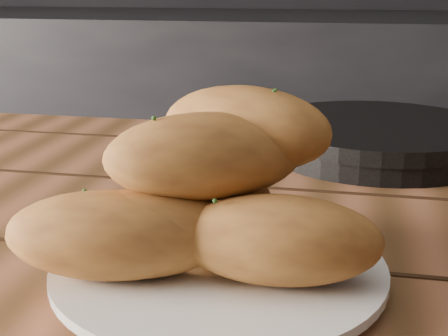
# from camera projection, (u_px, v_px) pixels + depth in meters

# --- Properties ---
(counter) EXTENTS (2.80, 0.60, 0.90)m
(counter) POSITION_uv_depth(u_px,v_px,m) (233.00, 183.00, 1.71)
(counter) COLOR black
(counter) RESTS_ON ground
(table) EXTENTS (1.41, 0.85, 0.75)m
(table) POSITION_uv_depth(u_px,v_px,m) (418.00, 328.00, 0.63)
(table) COLOR #985A39
(table) RESTS_ON ground
(plate) EXTENTS (0.27, 0.27, 0.02)m
(plate) POSITION_uv_depth(u_px,v_px,m) (219.00, 271.00, 0.50)
(plate) COLOR white
(plate) RESTS_ON table
(bread_rolls) EXTENTS (0.29, 0.23, 0.14)m
(bread_rolls) POSITION_uv_depth(u_px,v_px,m) (200.00, 199.00, 0.48)
(bread_rolls) COLOR #C58236
(bread_rolls) RESTS_ON plate
(skillet) EXTENTS (0.45, 0.32, 0.05)m
(skillet) POSITION_uv_depth(u_px,v_px,m) (378.00, 137.00, 0.87)
(skillet) COLOR black
(skillet) RESTS_ON table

